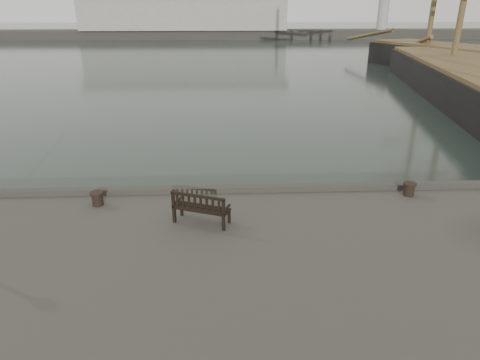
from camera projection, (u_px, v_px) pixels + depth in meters
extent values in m
plane|color=black|center=(222.00, 232.00, 14.54)|extent=(400.00, 400.00, 0.00)
cube|color=#383530|center=(220.00, 34.00, 99.25)|extent=(140.00, 8.00, 2.00)
cube|color=#A2A196|center=(184.00, 11.00, 97.03)|extent=(46.00, 9.00, 8.00)
cylinder|color=#A2A196|center=(383.00, 11.00, 98.94)|extent=(2.40, 2.40, 8.00)
cube|color=black|center=(202.00, 208.00, 11.69)|extent=(1.65, 1.07, 0.04)
cube|color=black|center=(198.00, 204.00, 11.40)|extent=(1.48, 0.63, 0.47)
cube|color=black|center=(202.00, 215.00, 11.77)|extent=(1.53, 0.96, 0.43)
cylinder|color=black|center=(97.00, 199.00, 12.81)|extent=(0.53, 0.53, 0.42)
cylinder|color=black|center=(409.00, 189.00, 13.46)|extent=(0.48, 0.48, 0.43)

